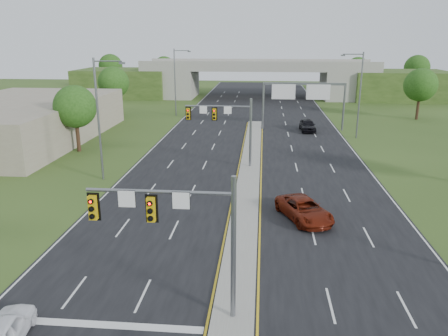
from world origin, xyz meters
TOP-DOWN VIEW (x-y plane):
  - ground at (0.00, 0.00)m, footprint 240.00×240.00m
  - road at (0.00, 35.00)m, footprint 24.00×160.00m
  - median at (0.00, 23.00)m, footprint 2.00×54.00m
  - lane_markings at (-0.60, 28.91)m, footprint 23.72×160.00m
  - signal_mast_near at (-2.26, -0.07)m, footprint 6.62×0.60m
  - signal_mast_far at (-2.26, 24.93)m, footprint 6.62×0.60m
  - sign_gantry at (6.68, 44.92)m, footprint 11.58×0.44m
  - overpass at (0.00, 80.00)m, footprint 80.00×14.00m
  - lightpole_l_mid at (-13.30, 20.00)m, footprint 2.85×0.25m
  - lightpole_l_far at (-13.30, 55.00)m, footprint 2.85×0.25m
  - lightpole_r_far at (13.30, 40.00)m, footprint 2.85×0.25m
  - tree_l_near at (-20.00, 30.00)m, footprint 4.80×4.80m
  - tree_l_mid at (-24.00, 55.00)m, footprint 5.20×5.20m
  - tree_r_mid at (26.00, 55.00)m, footprint 5.20×5.20m
  - tree_back_a at (-38.00, 94.00)m, footprint 6.00×6.00m
  - tree_back_b at (-24.00, 94.00)m, footprint 5.60×5.60m
  - tree_back_c at (24.00, 94.00)m, footprint 5.60×5.60m
  - tree_back_d at (38.00, 94.00)m, footprint 6.00×6.00m
  - commercial_building at (-30.00, 35.00)m, footprint 18.00×30.00m
  - car_white at (-9.54, -2.74)m, footprint 2.31×4.38m
  - car_far_a at (4.29, 12.10)m, footprint 4.42×6.00m
  - car_far_c at (7.49, 43.92)m, footprint 2.19×5.01m

SIDE VIEW (x-z plane):
  - ground at x=0.00m, z-range 0.00..0.00m
  - road at x=0.00m, z-range 0.00..0.02m
  - lane_markings at x=-0.60m, z-range 0.02..0.03m
  - median at x=0.00m, z-range 0.02..0.18m
  - car_white at x=-9.54m, z-range 0.02..1.44m
  - car_far_a at x=4.29m, z-range 0.02..1.54m
  - car_far_c at x=7.49m, z-range 0.02..1.70m
  - commercial_building at x=-30.00m, z-range 0.00..5.00m
  - overpass at x=0.00m, z-range -0.50..7.60m
  - signal_mast_near at x=-2.26m, z-range 1.23..8.23m
  - signal_mast_far at x=-2.26m, z-range 1.23..8.23m
  - tree_l_near at x=-20.00m, z-range 1.38..8.98m
  - sign_gantry at x=6.68m, z-range 1.90..8.58m
  - tree_l_mid at x=-24.00m, z-range 1.44..9.57m
  - tree_r_mid at x=26.00m, z-range 1.44..9.57m
  - tree_back_b at x=-24.00m, z-range 1.35..9.67m
  - tree_back_c at x=24.00m, z-range 1.35..9.67m
  - tree_back_a at x=-38.00m, z-range 1.41..10.26m
  - tree_back_d at x=38.00m, z-range 1.41..10.26m
  - lightpole_l_mid at x=-13.30m, z-range 0.60..11.60m
  - lightpole_l_far at x=-13.30m, z-range 0.60..11.60m
  - lightpole_r_far at x=13.30m, z-range 0.60..11.60m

